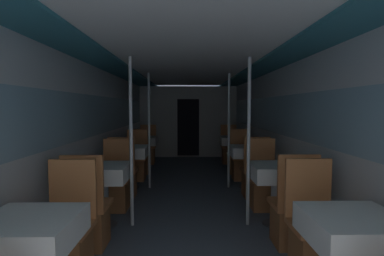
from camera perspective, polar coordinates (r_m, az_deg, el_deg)
wall_left at (r=4.99m, az=-17.42°, el=-0.69°), size 0.05×9.98×2.09m
wall_right at (r=5.01m, az=16.33°, el=-0.64°), size 0.05×9.98×2.09m
ceiling_panel at (r=4.81m, az=-0.52°, el=11.78°), size 2.91×9.98×0.07m
bulkhead_far at (r=8.85m, az=-0.72°, el=1.17°), size 2.85×0.09×2.09m
dining_table_left_0 at (r=2.33m, az=-28.61°, el=-17.68°), size 0.61×0.61×0.76m
chair_left_far_0 at (r=2.96m, az=-22.68°, el=-19.64°), size 0.42×0.42×1.01m
dining_table_left_1 at (r=3.90m, az=-16.47°, el=-8.63°), size 0.61×0.61×0.76m
chair_left_near_1 at (r=3.44m, az=-19.11°, el=-16.10°), size 0.42×0.42×1.01m
chair_left_far_1 at (r=4.54m, az=-14.34°, el=-11.06°), size 0.42×0.42×1.01m
support_pole_left_1 at (r=3.76m, az=-11.51°, el=-2.72°), size 0.04×0.04×2.09m
dining_table_left_2 at (r=5.58m, az=-11.65°, el=-4.76°), size 0.61×0.61×0.76m
chair_left_near_2 at (r=5.07m, az=-12.86°, el=-9.45°), size 0.42×0.42×1.01m
chair_left_far_2 at (r=6.22m, az=-10.58°, el=-6.92°), size 0.42×0.42×1.01m
support_pole_left_2 at (r=5.48m, az=-8.17°, el=-0.58°), size 0.04×0.04×2.09m
dining_table_left_3 at (r=7.30m, az=-9.10°, el=-2.67°), size 0.61×0.61×0.76m
chair_left_near_3 at (r=6.76m, az=-9.79°, el=-6.03°), size 0.42×0.42×1.01m
chair_left_far_3 at (r=7.93m, az=-8.47°, el=-4.53°), size 0.42×0.42×1.01m
dining_table_right_0 at (r=2.37m, az=28.43°, el=-17.34°), size 0.61×0.61×0.76m
chair_right_far_0 at (r=2.98m, az=22.24°, el=-19.40°), size 0.42×0.42×1.01m
dining_table_right_1 at (r=3.92m, az=15.64°, el=-8.55°), size 0.61×0.61×0.76m
chair_right_near_1 at (r=3.47m, az=18.47°, el=-15.94°), size 0.42×0.42×1.01m
chair_right_far_1 at (r=4.56m, az=13.38°, el=-10.98°), size 0.42×0.42×1.01m
support_pole_right_1 at (r=3.77m, az=10.73°, el=-2.68°), size 0.04×0.04×2.09m
dining_table_right_2 at (r=5.60m, az=10.50°, el=-4.72°), size 0.61×0.61×0.76m
chair_right_near_2 at (r=5.09m, az=11.80°, el=-9.39°), size 0.42×0.42×1.01m
chair_right_far_2 at (r=6.23m, az=9.36°, el=-6.88°), size 0.42×0.42×1.01m
support_pole_right_2 at (r=5.49m, az=7.02°, el=-0.56°), size 0.04×0.04×2.09m
dining_table_right_3 at (r=7.31m, az=7.77°, el=-2.65°), size 0.61×0.61×0.76m
chair_right_near_3 at (r=6.77m, az=8.51°, el=-5.99°), size 0.42×0.42×1.01m
chair_right_far_3 at (r=7.94m, az=7.09°, el=-4.50°), size 0.42×0.42×1.01m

